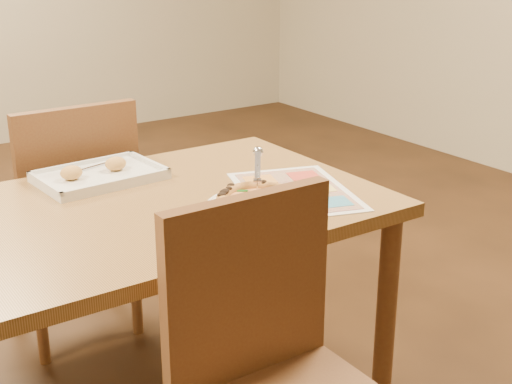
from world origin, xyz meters
TOP-DOWN VIEW (x-y plane):
  - dining_table at (0.00, 0.00)m, footprint 1.30×0.85m
  - chair_near at (0.00, -0.60)m, footprint 0.42×0.42m
  - chair_far at (-0.00, 0.60)m, footprint 0.42×0.42m
  - plate at (0.23, -0.20)m, footprint 0.32×0.32m
  - pizza at (0.24, -0.20)m, footprint 0.23×0.23m
  - pizza_cutter at (0.27, -0.15)m, footprint 0.11×0.15m
  - appetizer_tray at (-0.02, 0.27)m, footprint 0.38×0.27m
  - menu at (0.41, -0.15)m, footprint 0.42×0.50m

SIDE VIEW (x-z plane):
  - chair_near at x=0.00m, z-range 0.33..0.80m
  - chair_far at x=0.00m, z-range 0.33..0.80m
  - dining_table at x=0.00m, z-range 0.27..0.99m
  - menu at x=0.41m, z-range 0.72..0.72m
  - plate at x=0.23m, z-range 0.72..0.73m
  - appetizer_tray at x=-0.02m, z-range 0.70..0.77m
  - pizza at x=0.24m, z-range 0.73..0.76m
  - pizza_cutter at x=0.27m, z-range 0.76..0.86m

